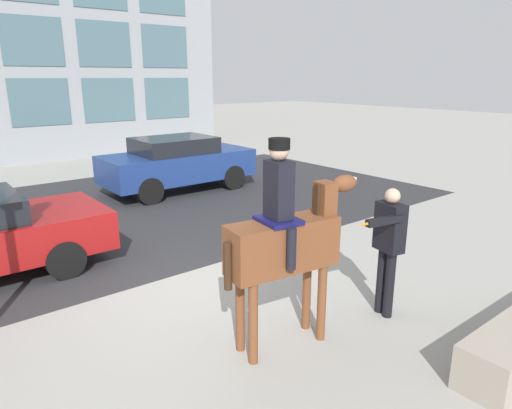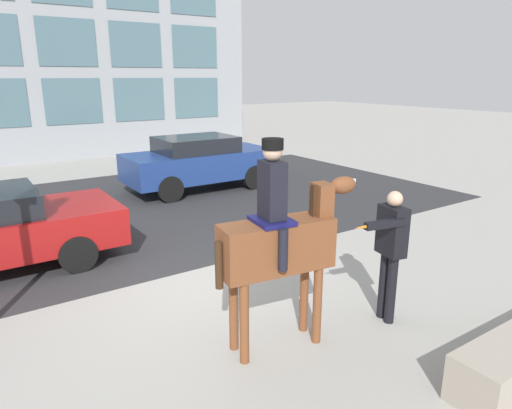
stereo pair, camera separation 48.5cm
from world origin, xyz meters
name	(u,v)px [view 2 (the right image)]	position (x,y,z in m)	size (l,w,h in m)	color
ground_plane	(193,284)	(0.00, 0.00, 0.00)	(80.00, 80.00, 0.00)	#9E9B93
road_surface	(105,213)	(0.00, 4.75, 0.00)	(18.11, 8.50, 0.01)	#2D2D30
mounted_horse_lead	(280,240)	(0.14, -2.11, 1.37)	(1.84, 0.65, 2.55)	brown
pedestrian_bystander	(390,246)	(1.69, -2.44, 1.07)	(0.89, 0.44, 1.80)	black
street_car_far_lane	(199,161)	(3.02, 5.64, 0.83)	(4.25, 1.90, 1.55)	navy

